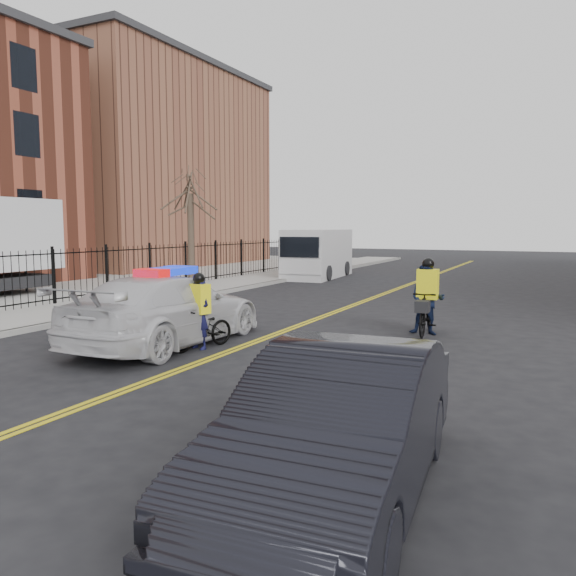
# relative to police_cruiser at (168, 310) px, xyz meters

# --- Properties ---
(ground) EXTENTS (120.00, 120.00, 0.00)m
(ground) POSITION_rel_police_cruiser_xyz_m (1.69, -0.84, -0.83)
(ground) COLOR black
(ground) RESTS_ON ground
(center_line_left) EXTENTS (0.10, 60.00, 0.01)m
(center_line_left) POSITION_rel_police_cruiser_xyz_m (1.61, 7.16, -0.83)
(center_line_left) COLOR gold
(center_line_left) RESTS_ON ground
(center_line_right) EXTENTS (0.10, 60.00, 0.01)m
(center_line_right) POSITION_rel_police_cruiser_xyz_m (1.77, 7.16, -0.83)
(center_line_right) COLOR gold
(center_line_right) RESTS_ON ground
(sidewalk) EXTENTS (3.00, 60.00, 0.15)m
(sidewalk) POSITION_rel_police_cruiser_xyz_m (-5.81, 7.16, -0.76)
(sidewalk) COLOR gray
(sidewalk) RESTS_ON ground
(curb) EXTENTS (0.20, 60.00, 0.15)m
(curb) POSITION_rel_police_cruiser_xyz_m (-4.31, 7.16, -0.76)
(curb) COLOR gray
(curb) RESTS_ON ground
(iron_fence) EXTENTS (0.12, 28.00, 2.00)m
(iron_fence) POSITION_rel_police_cruiser_xyz_m (-7.31, 7.16, 0.17)
(iron_fence) COLOR black
(iron_fence) RESTS_ON ground
(warehouse_far) EXTENTS (14.00, 18.00, 14.00)m
(warehouse_far) POSITION_rel_police_cruiser_xyz_m (-21.31, 23.16, 6.17)
(warehouse_far) COLOR brown
(warehouse_far) RESTS_ON ground
(street_tree) EXTENTS (3.20, 3.20, 4.80)m
(street_tree) POSITION_rel_police_cruiser_xyz_m (-5.91, 9.16, 2.70)
(street_tree) COLOR #372920
(street_tree) RESTS_ON sidewalk
(police_cruiser) EXTENTS (2.42, 5.73, 1.81)m
(police_cruiser) POSITION_rel_police_cruiser_xyz_m (0.00, 0.00, 0.00)
(police_cruiser) COLOR silver
(police_cruiser) RESTS_ON ground
(dark_sedan) EXTENTS (2.01, 4.82, 1.55)m
(dark_sedan) POSITION_rel_police_cruiser_xyz_m (6.31, -5.33, -0.06)
(dark_sedan) COLOR black
(dark_sedan) RESTS_ON ground
(cargo_van) EXTENTS (2.84, 6.41, 2.61)m
(cargo_van) POSITION_rel_police_cruiser_xyz_m (-3.79, 17.82, 0.44)
(cargo_van) COLOR silver
(cargo_van) RESTS_ON ground
(cyclist_near) EXTENTS (1.02, 1.87, 1.74)m
(cyclist_near) POSITION_rel_police_cruiser_xyz_m (0.93, -0.05, -0.23)
(cyclist_near) COLOR black
(cyclist_near) RESTS_ON ground
(cyclist_far) EXTENTS (0.92, 1.98, 1.98)m
(cyclist_far) POSITION_rel_police_cruiser_xyz_m (5.19, 3.89, -0.05)
(cyclist_far) COLOR black
(cyclist_far) RESTS_ON ground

